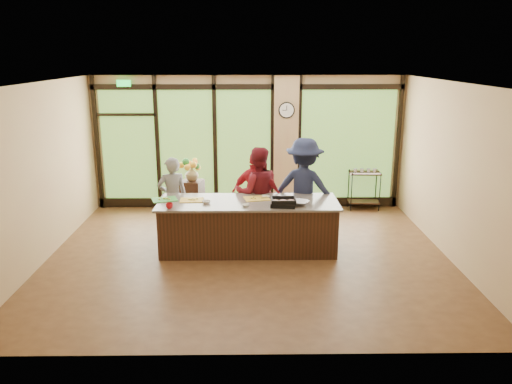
{
  "coord_description": "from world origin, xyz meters",
  "views": [
    {
      "loc": [
        0.03,
        -8.19,
        3.45
      ],
      "look_at": [
        0.14,
        0.4,
        1.06
      ],
      "focal_mm": 35.0,
      "sensor_mm": 36.0,
      "label": 1
    }
  ],
  "objects_px": {
    "cook_left": "(173,198)",
    "roasting_pan": "(283,204)",
    "bar_cart": "(364,185)",
    "island_base": "(248,227)",
    "flower_stand": "(193,200)",
    "cook_right": "(304,188)"
  },
  "relations": [
    {
      "from": "island_base",
      "to": "cook_left",
      "type": "relative_size",
      "value": 1.96
    },
    {
      "from": "island_base",
      "to": "bar_cart",
      "type": "distance_m",
      "value": 3.6
    },
    {
      "from": "flower_stand",
      "to": "roasting_pan",
      "type": "bearing_deg",
      "value": -34.2
    },
    {
      "from": "cook_left",
      "to": "flower_stand",
      "type": "xyz_separation_m",
      "value": [
        0.25,
        1.08,
        -0.36
      ]
    },
    {
      "from": "cook_left",
      "to": "bar_cart",
      "type": "xyz_separation_m",
      "value": [
        4.09,
        1.75,
        -0.22
      ]
    },
    {
      "from": "island_base",
      "to": "cook_left",
      "type": "xyz_separation_m",
      "value": [
        -1.45,
        0.7,
        0.35
      ]
    },
    {
      "from": "island_base",
      "to": "cook_right",
      "type": "relative_size",
      "value": 1.6
    },
    {
      "from": "bar_cart",
      "to": "island_base",
      "type": "bearing_deg",
      "value": -134.28
    },
    {
      "from": "cook_right",
      "to": "flower_stand",
      "type": "height_order",
      "value": "cook_right"
    },
    {
      "from": "cook_left",
      "to": "roasting_pan",
      "type": "height_order",
      "value": "cook_left"
    },
    {
      "from": "roasting_pan",
      "to": "bar_cart",
      "type": "relative_size",
      "value": 0.43
    },
    {
      "from": "island_base",
      "to": "cook_left",
      "type": "height_order",
      "value": "cook_left"
    },
    {
      "from": "island_base",
      "to": "cook_right",
      "type": "distance_m",
      "value": 1.38
    },
    {
      "from": "island_base",
      "to": "cook_left",
      "type": "bearing_deg",
      "value": 154.1
    },
    {
      "from": "cook_right",
      "to": "bar_cart",
      "type": "relative_size",
      "value": 2.03
    },
    {
      "from": "roasting_pan",
      "to": "flower_stand",
      "type": "distance_m",
      "value": 2.81
    },
    {
      "from": "cook_right",
      "to": "roasting_pan",
      "type": "distance_m",
      "value": 1.09
    },
    {
      "from": "island_base",
      "to": "bar_cart",
      "type": "bearing_deg",
      "value": 42.87
    },
    {
      "from": "cook_right",
      "to": "roasting_pan",
      "type": "bearing_deg",
      "value": 82.91
    },
    {
      "from": "flower_stand",
      "to": "bar_cart",
      "type": "distance_m",
      "value": 3.89
    },
    {
      "from": "cook_left",
      "to": "cook_right",
      "type": "relative_size",
      "value": 0.82
    },
    {
      "from": "bar_cart",
      "to": "flower_stand",
      "type": "bearing_deg",
      "value": -167.36
    }
  ]
}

